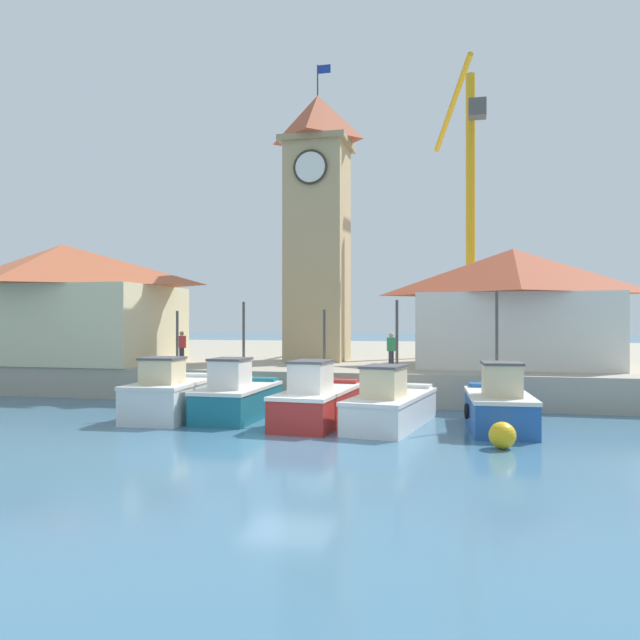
{
  "coord_description": "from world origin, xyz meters",
  "views": [
    {
      "loc": [
        4.9,
        -16.94,
        3.45
      ],
      "look_at": [
        -1.39,
        9.66,
        3.5
      ],
      "focal_mm": 35.0,
      "sensor_mm": 36.0,
      "label": 1
    }
  ],
  "objects": [
    {
      "name": "fishing_boat_center",
      "position": [
        5.89,
        3.73,
        0.74
      ],
      "size": [
        2.19,
        4.58,
        4.46
      ],
      "color": "#2356A8",
      "rests_on": "ground"
    },
    {
      "name": "mooring_buoy",
      "position": [
        5.82,
        0.56,
        0.37
      ],
      "size": [
        0.73,
        0.73,
        0.73
      ],
      "primitive_type": "sphere",
      "color": "gold",
      "rests_on": "ground"
    },
    {
      "name": "dock_worker_along_quay",
      "position": [
        1.84,
        8.83,
        2.21
      ],
      "size": [
        0.34,
        0.22,
        1.62
      ],
      "color": "#33333D",
      "rests_on": "quay_wharf"
    },
    {
      "name": "fishing_boat_far_left",
      "position": [
        -5.37,
        3.4,
        0.79
      ],
      "size": [
        2.32,
        4.48,
        3.82
      ],
      "color": "silver",
      "rests_on": "ground"
    },
    {
      "name": "ground_plane",
      "position": [
        0.0,
        0.0,
        0.0
      ],
      "size": [
        300.0,
        300.0,
        0.0
      ],
      "primitive_type": "plane",
      "color": "teal"
    },
    {
      "name": "warehouse_right",
      "position": [
        6.96,
        13.19,
        4.15
      ],
      "size": [
        8.88,
        6.74,
        5.44
      ],
      "color": "silver",
      "rests_on": "quay_wharf"
    },
    {
      "name": "fishing_boat_left_outer",
      "position": [
        -3.06,
        3.93,
        0.74
      ],
      "size": [
        2.04,
        4.56,
        4.16
      ],
      "color": "#196B7F",
      "rests_on": "ground"
    },
    {
      "name": "warehouse_left",
      "position": [
        -15.16,
        10.87,
        4.43
      ],
      "size": [
        11.23,
        7.01,
        6.0
      ],
      "color": "beige",
      "rests_on": "quay_wharf"
    },
    {
      "name": "fishing_boat_mid_left",
      "position": [
        2.46,
        3.49,
        0.69
      ],
      "size": [
        2.71,
        5.47,
        4.17
      ],
      "color": "silver",
      "rests_on": "ground"
    },
    {
      "name": "quay_wharf",
      "position": [
        0.0,
        27.66,
        0.68
      ],
      "size": [
        120.0,
        40.0,
        1.36
      ],
      "primitive_type": "cube",
      "color": "#A89E89",
      "rests_on": "ground"
    },
    {
      "name": "port_crane_near",
      "position": [
        5.02,
        21.5,
        8.11
      ],
      "size": [
        3.54,
        9.46,
        18.22
      ],
      "color": "#976E11",
      "rests_on": "quay_wharf"
    },
    {
      "name": "dock_worker_near_tower",
      "position": [
        -7.97,
        9.64,
        2.21
      ],
      "size": [
        0.34,
        0.22,
        1.62
      ],
      "color": "#33333D",
      "rests_on": "quay_wharf"
    },
    {
      "name": "clock_tower",
      "position": [
        -2.79,
        14.99,
        8.76
      ],
      "size": [
        3.5,
        3.5,
        15.62
      ],
      "color": "tan",
      "rests_on": "quay_wharf"
    },
    {
      "name": "fishing_boat_left_inner",
      "position": [
        -0.0,
        3.52,
        0.74
      ],
      "size": [
        2.21,
        5.37,
        3.86
      ],
      "color": "#AD2823",
      "rests_on": "ground"
    }
  ]
}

